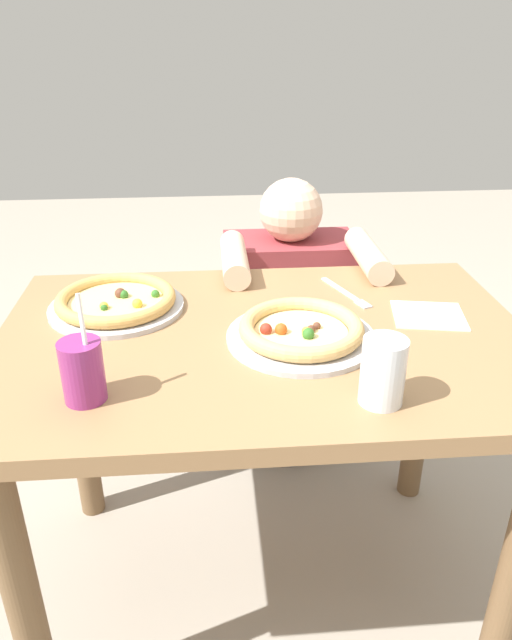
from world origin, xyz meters
name	(u,v)px	position (x,y,z in m)	size (l,w,h in m)	color
ground_plane	(263,578)	(0.00, 0.00, 0.00)	(8.00, 8.00, 0.00)	#9E9384
dining_table	(264,384)	(0.00, 0.00, 0.62)	(1.16, 0.77, 0.75)	#936D47
pizza_near	(301,331)	(0.07, -0.03, 0.77)	(0.32, 0.32, 0.05)	#B7B7BC
pizza_far	(116,302)	(-0.33, 0.16, 0.77)	(0.31, 0.31, 0.04)	#B7B7BC
drink_cup_colored	(83,371)	(-0.34, -0.22, 0.81)	(0.08, 0.08, 0.20)	#8C2D72
water_cup_clear	(383,371)	(0.18, -0.27, 0.81)	(0.08, 0.08, 0.12)	silver
paper_napkin	(429,315)	(0.39, 0.06, 0.75)	(0.16, 0.14, 0.00)	white
fork	(347,294)	(0.23, 0.19, 0.75)	(0.09, 0.20, 0.00)	silver
diner_seated	(288,338)	(0.14, 0.60, 0.42)	(0.44, 0.53, 0.94)	#333847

